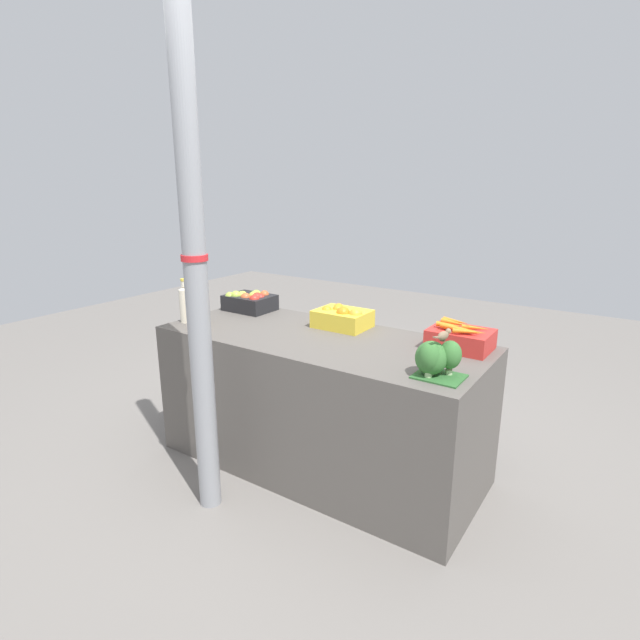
# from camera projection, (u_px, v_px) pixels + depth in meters

# --- Properties ---
(ground_plane) EXTENTS (10.00, 10.00, 0.00)m
(ground_plane) POSITION_uv_depth(u_px,v_px,m) (320.00, 463.00, 3.12)
(ground_plane) COLOR slate
(market_table) EXTENTS (1.93, 0.80, 0.83)m
(market_table) POSITION_uv_depth(u_px,v_px,m) (320.00, 402.00, 3.01)
(market_table) COLOR #56514C
(market_table) RESTS_ON ground_plane
(support_pole) EXTENTS (0.13, 0.13, 2.58)m
(support_pole) POSITION_uv_depth(u_px,v_px,m) (195.00, 270.00, 2.40)
(support_pole) COLOR gray
(support_pole) RESTS_ON ground_plane
(apple_crate) EXTENTS (0.32, 0.25, 0.14)m
(apple_crate) POSITION_uv_depth(u_px,v_px,m) (250.00, 301.00, 3.47)
(apple_crate) COLOR black
(apple_crate) RESTS_ON market_table
(orange_crate) EXTENTS (0.32, 0.25, 0.15)m
(orange_crate) POSITION_uv_depth(u_px,v_px,m) (342.00, 317.00, 3.07)
(orange_crate) COLOR gold
(orange_crate) RESTS_ON market_table
(carrot_crate) EXTENTS (0.32, 0.25, 0.14)m
(carrot_crate) POSITION_uv_depth(u_px,v_px,m) (460.00, 338.00, 2.67)
(carrot_crate) COLOR red
(carrot_crate) RESTS_ON market_table
(broccoli_pile) EXTENTS (0.22, 0.19, 0.18)m
(broccoli_pile) POSITION_uv_depth(u_px,v_px,m) (435.00, 358.00, 2.28)
(broccoli_pile) COLOR #2D602D
(broccoli_pile) RESTS_ON market_table
(juice_bottle_cloudy) EXTENTS (0.07, 0.07, 0.28)m
(juice_bottle_cloudy) POSITION_uv_depth(u_px,v_px,m) (185.00, 303.00, 3.17)
(juice_bottle_cloudy) COLOR beige
(juice_bottle_cloudy) RESTS_ON market_table
(juice_bottle_amber) EXTENTS (0.08, 0.08, 0.27)m
(juice_bottle_amber) POSITION_uv_depth(u_px,v_px,m) (198.00, 307.00, 3.11)
(juice_bottle_amber) COLOR gold
(juice_bottle_amber) RESTS_ON market_table
(sparrow_bird) EXTENTS (0.05, 0.14, 0.05)m
(sparrow_bird) POSITION_uv_depth(u_px,v_px,m) (444.00, 335.00, 2.24)
(sparrow_bird) COLOR #4C3D2D
(sparrow_bird) RESTS_ON broccoli_pile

